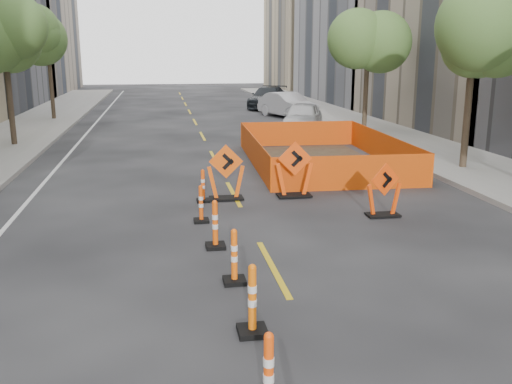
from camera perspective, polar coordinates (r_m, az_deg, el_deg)
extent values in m
plane|color=black|center=(7.70, 7.78, -18.30)|extent=(140.00, 140.00, 0.00)
cube|color=gray|center=(21.67, 21.33, 2.24)|extent=(4.00, 90.00, 0.15)
cube|color=tan|center=(67.66, 7.13, 17.08)|extent=(12.00, 14.00, 16.00)
cylinder|color=#382B1E|center=(27.08, -23.28, 7.43)|extent=(0.24, 0.24, 3.15)
sphere|color=#547532|center=(26.97, -23.90, 13.71)|extent=(2.80, 2.80, 2.80)
cylinder|color=#382B1E|center=(36.84, -19.72, 9.16)|extent=(0.24, 0.24, 3.15)
sphere|color=#547532|center=(36.76, -20.11, 13.77)|extent=(2.80, 2.80, 2.80)
cylinder|color=#382B1E|center=(21.14, 20.28, 6.19)|extent=(0.24, 0.24, 3.15)
sphere|color=#547532|center=(20.99, 20.97, 14.25)|extent=(2.80, 2.80, 2.80)
cylinder|color=#382B1E|center=(30.18, 10.87, 8.85)|extent=(0.24, 0.24, 3.15)
sphere|color=#547532|center=(30.08, 11.13, 14.50)|extent=(2.80, 2.80, 2.80)
imported|color=silver|center=(29.98, 4.69, 7.47)|extent=(3.32, 4.88, 1.54)
imported|color=#A6A5AB|center=(36.76, 3.17, 8.69)|extent=(3.29, 5.04, 1.57)
imported|color=black|center=(42.63, 1.21, 9.43)|extent=(4.14, 5.89, 1.58)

